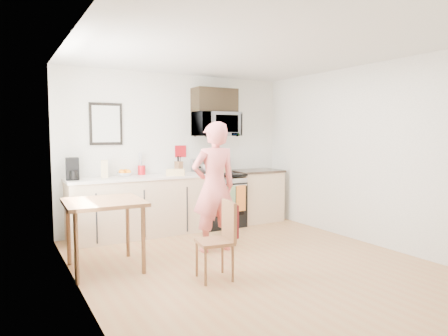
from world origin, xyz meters
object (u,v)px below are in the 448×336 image
microwave (216,124)px  range (219,201)px  dining_table (104,208)px  person (214,187)px  cake (224,170)px  chair (225,229)px

microwave → range: bearing=-89.9°
dining_table → range: bearing=29.6°
range → person: 1.54m
person → dining_table: size_ratio=2.01×
person → dining_table: person is taller
microwave → dining_table: microwave is taller
dining_table → cake: cake is taller
range → dining_table: size_ratio=1.32×
person → cake: (0.84, 1.19, 0.09)m
dining_table → chair: 1.46m
microwave → dining_table: size_ratio=0.87×
range → person: person is taller
microwave → chair: microwave is taller
range → chair: 2.52m
microwave → chair: (-1.16, -2.33, -1.20)m
person → cake: 1.46m
dining_table → person: bearing=0.8°
range → chair: range is taller
chair → cake: bearing=68.8°
cake → range: bearing=136.3°
person → chair: person is taller
person → dining_table: (-1.48, -0.02, -0.15)m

